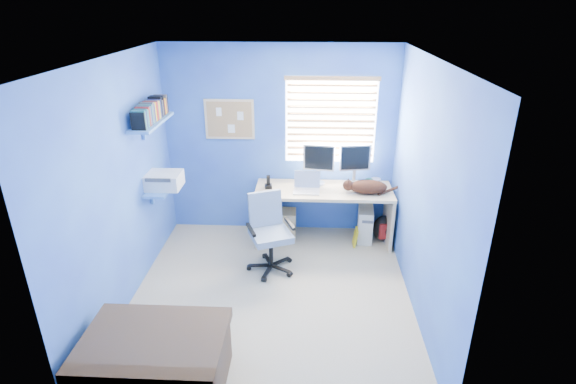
{
  "coord_description": "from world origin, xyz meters",
  "views": [
    {
      "loc": [
        0.38,
        -4.04,
        2.98
      ],
      "look_at": [
        0.15,
        0.65,
        0.95
      ],
      "focal_mm": 28.0,
      "sensor_mm": 36.0,
      "label": 1
    }
  ],
  "objects_px": {
    "desk": "(323,215)",
    "laptop": "(307,184)",
    "cat": "(368,187)",
    "office_chair": "(270,242)",
    "tower_pc": "(365,223)"
  },
  "relations": [
    {
      "from": "desk",
      "to": "tower_pc",
      "type": "xyz_separation_m",
      "value": [
        0.57,
        0.07,
        -0.14
      ]
    },
    {
      "from": "cat",
      "to": "office_chair",
      "type": "bearing_deg",
      "value": -151.66
    },
    {
      "from": "laptop",
      "to": "office_chair",
      "type": "height_order",
      "value": "laptop"
    },
    {
      "from": "desk",
      "to": "laptop",
      "type": "bearing_deg",
      "value": -156.37
    },
    {
      "from": "laptop",
      "to": "cat",
      "type": "relative_size",
      "value": 0.7
    },
    {
      "from": "laptop",
      "to": "office_chair",
      "type": "xyz_separation_m",
      "value": [
        -0.42,
        -0.61,
        -0.51
      ]
    },
    {
      "from": "cat",
      "to": "tower_pc",
      "type": "bearing_deg",
      "value": 84.79
    },
    {
      "from": "laptop",
      "to": "tower_pc",
      "type": "relative_size",
      "value": 0.73
    },
    {
      "from": "desk",
      "to": "cat",
      "type": "relative_size",
      "value": 3.7
    },
    {
      "from": "cat",
      "to": "office_chair",
      "type": "distance_m",
      "value": 1.41
    },
    {
      "from": "desk",
      "to": "cat",
      "type": "height_order",
      "value": "cat"
    },
    {
      "from": "laptop",
      "to": "desk",
      "type": "bearing_deg",
      "value": 26.06
    },
    {
      "from": "desk",
      "to": "tower_pc",
      "type": "height_order",
      "value": "desk"
    },
    {
      "from": "laptop",
      "to": "cat",
      "type": "xyz_separation_m",
      "value": [
        0.77,
        -0.01,
        -0.03
      ]
    },
    {
      "from": "cat",
      "to": "tower_pc",
      "type": "relative_size",
      "value": 1.05
    }
  ]
}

